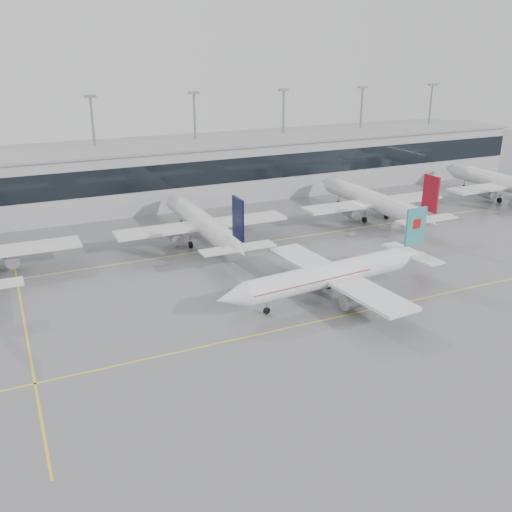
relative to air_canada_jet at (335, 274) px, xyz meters
name	(u,v)px	position (x,y,z in m)	size (l,w,h in m)	color
ground	(298,326)	(-8.52, -5.46, -3.28)	(320.00, 320.00, 0.00)	slate
taxi_line_main	(298,326)	(-8.52, -5.46, -3.28)	(120.00, 0.25, 0.01)	yellow
taxi_line_north	(211,250)	(-8.52, 24.54, -3.28)	(120.00, 0.25, 0.01)	yellow
taxi_line_cross	(24,322)	(-38.52, 9.54, -3.28)	(0.25, 60.00, 0.01)	yellow
terminal	(156,177)	(-8.52, 56.54, 2.72)	(180.00, 15.00, 12.00)	#A8A8AC
terminal_glass	(166,177)	(-8.52, 48.99, 4.22)	(180.00, 0.20, 5.00)	black
terminal_roof	(154,147)	(-8.52, 56.54, 8.92)	(182.00, 16.00, 0.40)	gray
light_masts	(147,138)	(-8.52, 62.54, 10.06)	(156.40, 1.00, 22.60)	gray
air_canada_jet	(335,274)	(0.00, 0.00, 0.00)	(34.18, 26.81, 10.46)	white
parked_jet_c	(202,223)	(-8.52, 28.23, 0.43)	(29.64, 36.96, 11.72)	silver
parked_jet_d	(373,201)	(26.48, 28.23, 0.43)	(29.64, 36.96, 11.72)	silver
parked_jet_e	(506,184)	(61.48, 28.23, 0.43)	(29.64, 36.96, 11.72)	silver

